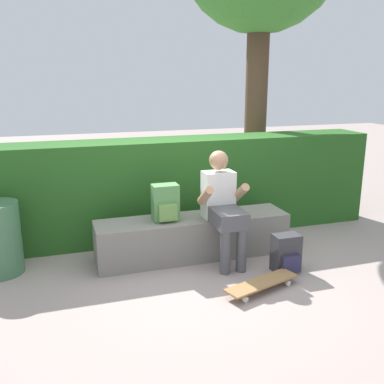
{
  "coord_description": "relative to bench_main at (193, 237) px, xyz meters",
  "views": [
    {
      "loc": [
        -1.42,
        -3.99,
        1.99
      ],
      "look_at": [
        0.0,
        0.45,
        0.74
      ],
      "focal_mm": 40.71,
      "sensor_mm": 36.0,
      "label": 1
    }
  ],
  "objects": [
    {
      "name": "ground_plane",
      "position": [
        0.0,
        -0.4,
        -0.23
      ],
      "size": [
        24.0,
        24.0,
        0.0
      ],
      "primitive_type": "plane",
      "color": "gray"
    },
    {
      "name": "person_skater",
      "position": [
        0.27,
        -0.22,
        0.43
      ],
      "size": [
        0.49,
        0.62,
        1.21
      ],
      "color": "white",
      "rests_on": "ground"
    },
    {
      "name": "backpack_on_ground",
      "position": [
        0.81,
        -0.67,
        -0.04
      ],
      "size": [
        0.28,
        0.23,
        0.4
      ],
      "color": "#333338",
      "rests_on": "ground"
    },
    {
      "name": "hedge_row",
      "position": [
        0.22,
        0.8,
        0.39
      ],
      "size": [
        4.85,
        0.6,
        1.24
      ],
      "color": "#23541C",
      "rests_on": "ground"
    },
    {
      "name": "bench_main",
      "position": [
        0.0,
        0.0,
        0.0
      ],
      "size": [
        2.18,
        0.49,
        0.46
      ],
      "color": "slate",
      "rests_on": "ground"
    },
    {
      "name": "skateboard_near_person",
      "position": [
        0.37,
        -0.99,
        -0.16
      ],
      "size": [
        0.82,
        0.44,
        0.09
      ],
      "color": "olive",
      "rests_on": "ground"
    },
    {
      "name": "backpack_on_bench",
      "position": [
        -0.32,
        -0.01,
        0.43
      ],
      "size": [
        0.28,
        0.23,
        0.4
      ],
      "color": "#51894C",
      "rests_on": "bench_main"
    }
  ]
}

